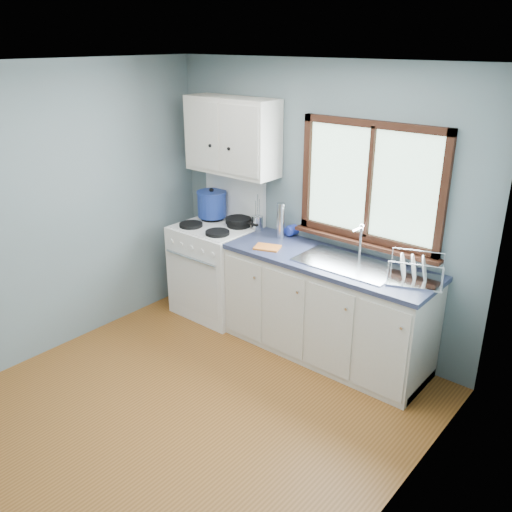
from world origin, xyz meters
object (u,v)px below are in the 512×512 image
Objects in this scene: gas_range at (217,267)px; base_cabinets at (326,312)px; dish_rack at (414,274)px; utensil_crock at (257,223)px; skillet at (238,220)px; thermos at (281,221)px; sink at (347,271)px; stockpot at (212,204)px.

gas_range reaches higher than base_cabinets.
utensil_crock is at bearing 154.16° from dish_rack.
utensil_crock is at bearing 168.68° from base_cabinets.
base_cabinets is 1.28m from skillet.
skillet is 0.52m from thermos.
gas_range is at bearing -179.18° from base_cabinets.
thermos is at bearing 154.52° from dish_rack.
sink is 1.33m from skillet.
base_cabinets is 0.48m from sink.
base_cabinets is at bearing -5.90° from skillet.
thermos reaches higher than skillet.
stockpot is at bearing 175.18° from base_cabinets.
utensil_crock is at bearing 170.44° from sink.
sink is 1.69m from stockpot.
gas_range is 1.53m from sink.
gas_range is 1.62× the size of sink.
base_cabinets is 4.63× the size of stockpot.
thermos is at bearing -6.68° from utensil_crock.
skillet is (-1.14, 0.14, 0.58)m from base_cabinets.
thermos reaches higher than base_cabinets.
skillet is (-1.32, 0.14, 0.13)m from sink.
base_cabinets is 5.56× the size of thermos.
thermos is at bearing 14.14° from gas_range.
gas_range is 0.54m from skillet.
utensil_crock is at bearing 15.62° from skillet.
sink is at bearing 163.18° from dish_rack.
stockpot reaches higher than base_cabinets.
gas_range is at bearing -38.64° from stockpot.
skillet is 0.76× the size of dish_rack.
utensil_crock reaches higher than stockpot.
gas_range is at bearing -179.29° from sink.
skillet is at bearing 156.28° from dish_rack.
sink is 0.58m from dish_rack.
base_cabinets is at bearing -13.57° from thermos.
gas_range is at bearing 160.84° from dish_rack.
utensil_crock reaches higher than skillet.
stockpot is 0.56m from utensil_crock.
thermos is (-0.63, 0.15, 0.68)m from base_cabinets.
sink reaches higher than skillet.
stockpot is (-0.35, -0.01, 0.11)m from skillet.
dish_rack is at bearing -2.06° from skillet.
stockpot is at bearing -173.43° from utensil_crock.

